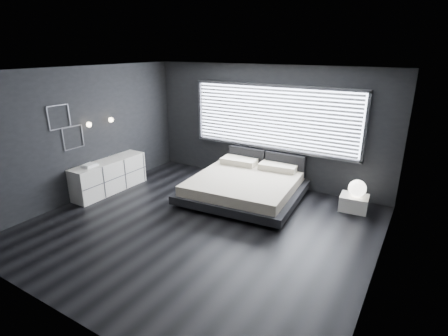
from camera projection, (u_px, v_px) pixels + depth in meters
The scene contains 12 objects.
room at pixel (199, 155), 6.04m from camera, with size 6.04×6.00×2.80m.
window at pixel (273, 118), 8.06m from camera, with size 4.14×0.09×1.52m.
headboard at pixel (266, 161), 8.41m from camera, with size 1.96×0.16×0.52m.
sconce_near at pixel (89, 125), 7.43m from camera, with size 0.18×0.11×0.11m.
sconce_far at pixel (111, 120), 7.91m from camera, with size 0.18×0.11×0.11m.
wall_art_upper at pixel (59, 117), 6.91m from camera, with size 0.01×0.48×0.48m.
wall_art_lower at pixel (73, 137), 7.26m from camera, with size 0.01×0.48×0.48m.
bed at pixel (245, 185), 7.66m from camera, with size 2.58×2.48×0.62m.
nightstand at pixel (354, 203), 7.11m from camera, with size 0.54×0.45×0.31m, color white.
orb_lamp at pixel (357, 188), 6.97m from camera, with size 0.35×0.35×0.35m, color white.
dresser at pixel (109, 176), 8.01m from camera, with size 0.54×1.84×0.73m.
book_stack at pixel (89, 165), 7.48m from camera, with size 0.25×0.32×0.06m.
Camera 1 is at (3.37, -4.72, 3.16)m, focal length 28.00 mm.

